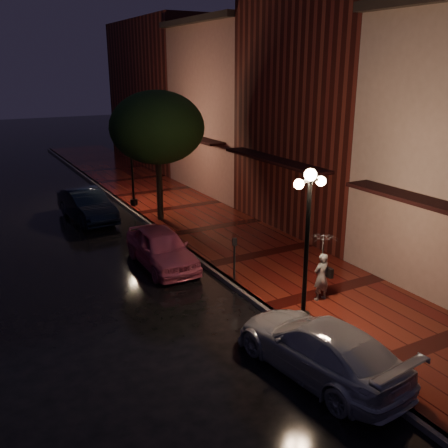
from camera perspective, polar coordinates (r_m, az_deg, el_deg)
ground at (r=17.89m, az=-1.78°, el=-5.11°), size 120.00×120.00×0.00m
sidewalk at (r=18.91m, az=4.31°, el=-3.62°), size 4.50×60.00×0.15m
curb at (r=17.86m, az=-1.78°, el=-4.89°), size 0.25×60.00×0.15m
storefront_mid at (r=22.16m, az=12.36°, el=13.57°), size 5.00×8.00×11.00m
storefront_far at (r=28.74m, az=1.52°, el=12.79°), size 5.00×8.00×9.00m
storefront_extra at (r=37.66m, az=-6.44°, el=14.58°), size 5.00×12.00×10.00m
streetlamp_near at (r=13.19m, az=9.47°, el=-1.67°), size 0.96×0.36×4.31m
streetlamp_far at (r=25.34m, az=-10.54°, el=7.52°), size 0.96×0.36×4.31m
street_tree at (r=22.38m, az=-7.61°, el=10.62°), size 4.16×4.16×5.80m
pink_car at (r=17.98m, az=-7.15°, el=-2.73°), size 1.71×4.12×1.40m
navy_car at (r=24.10m, az=-15.39°, el=2.08°), size 1.91×4.49×1.44m
silver_car at (r=12.12m, az=10.84°, el=-13.71°), size 2.41×4.77×1.33m
woman_with_umbrella at (r=15.02m, az=11.21°, el=-3.71°), size 0.87×0.88×2.09m
parking_meter at (r=16.28m, az=1.20°, el=-3.53°), size 0.15×0.13×1.46m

